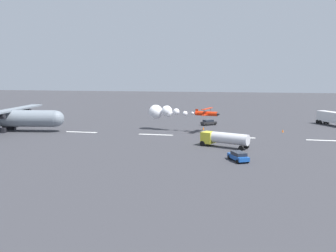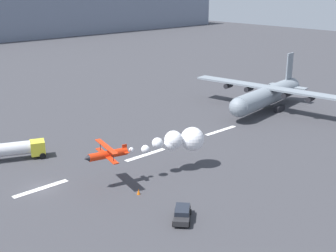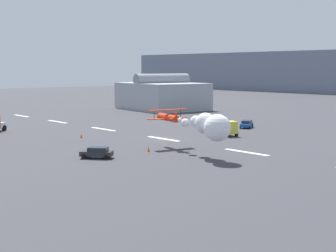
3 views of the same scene
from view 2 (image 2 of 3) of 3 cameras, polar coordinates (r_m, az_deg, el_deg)
ground_plane at (r=64.26m, az=-15.75°, el=-7.60°), size 440.00×440.00×0.00m
runway_stripe_3 at (r=64.26m, az=-15.75°, el=-7.60°), size 8.00×0.90×0.01m
runway_stripe_4 at (r=73.44m, az=-2.86°, el=-3.65°), size 8.00×0.90×0.01m
runway_stripe_5 at (r=85.68m, az=6.68°, el=-0.57°), size 8.00×0.90×0.01m
cargo_transport_plane at (r=99.16m, az=12.16°, el=3.74°), size 26.19×35.34×11.25m
stunt_biplane_red at (r=66.01m, az=1.02°, el=-1.94°), size 18.34×8.07×3.57m
fuel_tanker_truck at (r=74.75m, az=-18.75°, el=-2.79°), size 9.57×6.01×2.90m
followme_car_yellow at (r=54.05m, az=1.80°, el=-10.99°), size 4.44×4.23×1.52m
traffic_cone_far at (r=60.26m, az=-3.73°, el=-8.29°), size 0.44×0.44×0.75m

